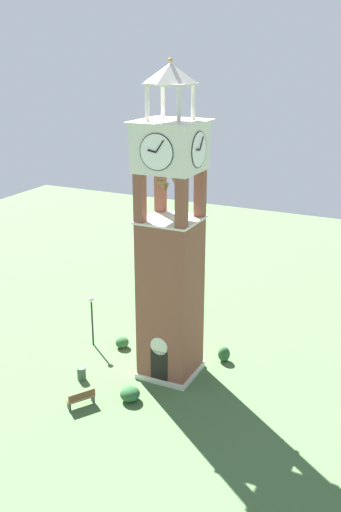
# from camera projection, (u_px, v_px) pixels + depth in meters

# --- Properties ---
(ground) EXTENTS (80.00, 80.00, 0.00)m
(ground) POSITION_uv_depth(u_px,v_px,m) (170.00, 372.00, 35.87)
(ground) COLOR #476B3D
(clock_tower) EXTENTS (3.68, 3.68, 18.49)m
(clock_tower) POSITION_uv_depth(u_px,v_px,m) (170.00, 257.00, 33.33)
(clock_tower) COLOR brown
(clock_tower) RESTS_ON ground
(park_bench) EXTENTS (1.23, 1.59, 0.95)m
(park_bench) POSITION_uv_depth(u_px,v_px,m) (81.00, 398.00, 32.28)
(park_bench) COLOR brown
(park_bench) RESTS_ON ground
(lamp_post) EXTENTS (0.36, 0.36, 3.52)m
(lamp_post) POSITION_uv_depth(u_px,v_px,m) (92.00, 312.00, 38.41)
(lamp_post) COLOR black
(lamp_post) RESTS_ON ground
(trash_bin) EXTENTS (0.52, 0.52, 0.80)m
(trash_bin) POSITION_uv_depth(u_px,v_px,m) (82.00, 374.00, 34.93)
(trash_bin) COLOR #38513D
(trash_bin) RESTS_ON ground
(shrub_near_entry) EXTENTS (1.14, 1.14, 0.85)m
(shrub_near_entry) POSITION_uv_depth(u_px,v_px,m) (130.00, 394.00, 32.83)
(shrub_near_entry) COLOR #28562D
(shrub_near_entry) RESTS_ON ground
(shrub_left_of_tower) EXTENTS (0.77, 0.77, 1.00)m
(shrub_left_of_tower) POSITION_uv_depth(u_px,v_px,m) (224.00, 354.00, 37.00)
(shrub_left_of_tower) COLOR #28562D
(shrub_left_of_tower) RESTS_ON ground
(shrub_behind_bench) EXTENTS (0.90, 0.90, 0.75)m
(shrub_behind_bench) POSITION_uv_depth(u_px,v_px,m) (122.00, 342.00, 38.74)
(shrub_behind_bench) COLOR #28562D
(shrub_behind_bench) RESTS_ON ground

